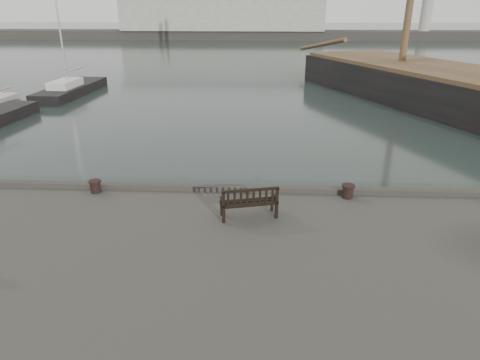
# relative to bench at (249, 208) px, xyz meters

# --- Properties ---
(ground) EXTENTS (400.00, 400.00, 0.00)m
(ground) POSITION_rel_bench_xyz_m (-1.19, 2.02, -1.86)
(ground) COLOR black
(ground) RESTS_ON ground
(breakwater) EXTENTS (140.00, 9.50, 12.20)m
(breakwater) POSITION_rel_bench_xyz_m (-5.75, 94.02, 2.44)
(breakwater) COLOR #383530
(breakwater) RESTS_ON ground
(bench) EXTENTS (1.73, 0.94, 0.95)m
(bench) POSITION_rel_bench_xyz_m (0.00, 0.00, 0.00)
(bench) COLOR black
(bench) RESTS_ON quay
(bollard_left) EXTENTS (0.50, 0.50, 0.42)m
(bollard_left) POSITION_rel_bench_xyz_m (-5.11, 1.52, -0.09)
(bollard_left) COLOR black
(bollard_left) RESTS_ON quay
(bollard_right) EXTENTS (0.44, 0.44, 0.44)m
(bollard_right) POSITION_rel_bench_xyz_m (3.12, 1.52, -0.08)
(bollard_right) COLOR black
(bollard_right) RESTS_ON quay
(yacht_d) EXTENTS (2.98, 9.98, 12.39)m
(yacht_d) POSITION_rel_bench_xyz_m (-16.52, 25.97, -1.63)
(yacht_d) COLOR black
(yacht_d) RESTS_ON ground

